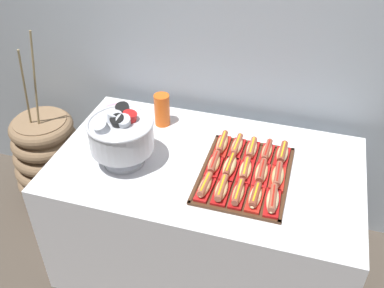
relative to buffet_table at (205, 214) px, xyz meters
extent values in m
plane|color=#4C4238|center=(0.00, 0.00, -0.39)|extent=(10.00, 10.00, 0.00)
cube|color=#9EA8B2|center=(0.00, 0.58, 0.91)|extent=(6.00, 0.10, 2.60)
cube|color=silver|center=(0.00, 0.00, 0.00)|extent=(1.49, 0.87, 0.70)
cylinder|color=black|center=(-0.62, -0.31, -0.37)|extent=(0.05, 0.05, 0.04)
cylinder|color=black|center=(-0.62, 0.31, -0.37)|extent=(0.05, 0.05, 0.04)
cylinder|color=black|center=(0.62, 0.31, -0.37)|extent=(0.05, 0.05, 0.04)
cylinder|color=#896B4C|center=(-1.12, 0.26, -0.08)|extent=(0.32, 0.32, 0.62)
torus|color=#896B4C|center=(-1.12, 0.26, -0.34)|extent=(0.44, 0.44, 0.09)
torus|color=#896B4C|center=(-1.12, 0.26, -0.24)|extent=(0.47, 0.47, 0.09)
torus|color=#896B4C|center=(-1.12, 0.26, -0.13)|extent=(0.46, 0.46, 0.09)
torus|color=#896B4C|center=(-1.12, 0.26, -0.03)|extent=(0.43, 0.43, 0.09)
torus|color=#896B4C|center=(-1.12, 0.26, 0.07)|extent=(0.41, 0.41, 0.09)
torus|color=#896B4C|center=(-1.12, 0.26, 0.17)|extent=(0.39, 0.39, 0.09)
cylinder|color=#937F56|center=(-1.07, 0.24, 0.52)|extent=(0.08, 0.04, 0.58)
cylinder|color=#937F56|center=(-1.12, 0.20, 0.48)|extent=(0.09, 0.05, 0.50)
cube|color=#472B19|center=(0.20, -0.04, 0.36)|extent=(0.41, 0.53, 0.01)
cube|color=#472B19|center=(0.20, -0.29, 0.36)|extent=(0.41, 0.02, 0.01)
cube|color=#472B19|center=(0.20, 0.21, 0.36)|extent=(0.41, 0.02, 0.01)
cube|color=#472B19|center=(0.00, -0.04, 0.36)|extent=(0.02, 0.53, 0.01)
cube|color=#472B19|center=(0.39, -0.04, 0.36)|extent=(0.02, 0.53, 0.01)
cube|color=red|center=(0.05, -0.21, 0.37)|extent=(0.06, 0.16, 0.02)
ellipsoid|color=#E0BC7F|center=(0.05, -0.21, 0.39)|extent=(0.05, 0.15, 0.04)
cylinder|color=#A8563D|center=(0.05, -0.21, 0.40)|extent=(0.04, 0.15, 0.03)
cylinder|color=yellow|center=(0.05, -0.21, 0.42)|extent=(0.01, 0.12, 0.01)
cube|color=#B21414|center=(0.12, -0.21, 0.37)|extent=(0.07, 0.16, 0.02)
ellipsoid|color=#E0BC7F|center=(0.12, -0.21, 0.39)|extent=(0.06, 0.15, 0.04)
cylinder|color=#A8563D|center=(0.12, -0.21, 0.40)|extent=(0.04, 0.15, 0.03)
cylinder|color=yellow|center=(0.12, -0.21, 0.42)|extent=(0.01, 0.13, 0.01)
cube|color=#B21414|center=(0.20, -0.20, 0.37)|extent=(0.06, 0.16, 0.02)
ellipsoid|color=tan|center=(0.20, -0.20, 0.39)|extent=(0.05, 0.15, 0.04)
cylinder|color=#9E4C38|center=(0.20, -0.20, 0.40)|extent=(0.03, 0.15, 0.03)
cylinder|color=yellow|center=(0.20, -0.20, 0.41)|extent=(0.01, 0.13, 0.01)
cube|color=red|center=(0.27, -0.20, 0.37)|extent=(0.07, 0.16, 0.02)
ellipsoid|color=beige|center=(0.27, -0.20, 0.39)|extent=(0.05, 0.15, 0.04)
cylinder|color=brown|center=(0.27, -0.20, 0.40)|extent=(0.04, 0.14, 0.03)
cylinder|color=yellow|center=(0.27, -0.20, 0.42)|extent=(0.01, 0.12, 0.01)
cube|color=#B21414|center=(0.35, -0.20, 0.37)|extent=(0.07, 0.18, 0.02)
ellipsoid|color=beige|center=(0.35, -0.20, 0.39)|extent=(0.06, 0.17, 0.04)
cylinder|color=#A8563D|center=(0.35, -0.20, 0.40)|extent=(0.04, 0.16, 0.03)
cylinder|color=red|center=(0.35, -0.20, 0.42)|extent=(0.02, 0.13, 0.01)
cube|color=#B21414|center=(0.05, -0.04, 0.37)|extent=(0.07, 0.16, 0.02)
ellipsoid|color=tan|center=(0.05, -0.04, 0.39)|extent=(0.05, 0.15, 0.04)
cylinder|color=#9E4C38|center=(0.05, -0.04, 0.40)|extent=(0.03, 0.15, 0.03)
cylinder|color=red|center=(0.05, -0.04, 0.42)|extent=(0.01, 0.13, 0.01)
cube|color=#B21414|center=(0.12, -0.04, 0.37)|extent=(0.07, 0.18, 0.02)
ellipsoid|color=#E0BC7F|center=(0.12, -0.04, 0.39)|extent=(0.06, 0.17, 0.04)
cylinder|color=brown|center=(0.12, -0.04, 0.41)|extent=(0.03, 0.16, 0.03)
cylinder|color=yellow|center=(0.12, -0.04, 0.42)|extent=(0.01, 0.14, 0.01)
cube|color=#B21414|center=(0.20, -0.04, 0.37)|extent=(0.07, 0.16, 0.02)
ellipsoid|color=#E0BC7F|center=(0.20, -0.04, 0.39)|extent=(0.06, 0.15, 0.04)
cylinder|color=#A8563D|center=(0.20, -0.04, 0.40)|extent=(0.04, 0.14, 0.03)
cylinder|color=yellow|center=(0.20, -0.04, 0.41)|extent=(0.01, 0.12, 0.01)
cube|color=red|center=(0.27, -0.04, 0.37)|extent=(0.07, 0.18, 0.02)
ellipsoid|color=#E0BC7F|center=(0.27, -0.04, 0.39)|extent=(0.06, 0.16, 0.04)
cylinder|color=#9E4C38|center=(0.27, -0.04, 0.40)|extent=(0.04, 0.15, 0.03)
cylinder|color=red|center=(0.27, -0.04, 0.42)|extent=(0.01, 0.13, 0.01)
cube|color=red|center=(0.35, -0.04, 0.37)|extent=(0.07, 0.17, 0.02)
ellipsoid|color=tan|center=(0.35, -0.04, 0.39)|extent=(0.06, 0.16, 0.04)
cylinder|color=#9E4C38|center=(0.35, -0.04, 0.40)|extent=(0.04, 0.16, 0.03)
cylinder|color=red|center=(0.35, -0.04, 0.42)|extent=(0.01, 0.13, 0.01)
cube|color=red|center=(0.05, 0.12, 0.37)|extent=(0.07, 0.18, 0.02)
ellipsoid|color=tan|center=(0.05, 0.12, 0.39)|extent=(0.06, 0.17, 0.04)
cylinder|color=#9E4C38|center=(0.05, 0.12, 0.40)|extent=(0.04, 0.16, 0.03)
cylinder|color=yellow|center=(0.05, 0.12, 0.42)|extent=(0.01, 0.14, 0.01)
cube|color=red|center=(0.12, 0.12, 0.37)|extent=(0.06, 0.18, 0.02)
ellipsoid|color=beige|center=(0.12, 0.12, 0.39)|extent=(0.05, 0.16, 0.04)
cylinder|color=#A8563D|center=(0.12, 0.12, 0.40)|extent=(0.03, 0.16, 0.03)
cylinder|color=yellow|center=(0.12, 0.12, 0.42)|extent=(0.01, 0.13, 0.01)
cube|color=#B21414|center=(0.20, 0.13, 0.37)|extent=(0.06, 0.17, 0.02)
ellipsoid|color=beige|center=(0.20, 0.13, 0.39)|extent=(0.05, 0.16, 0.04)
cylinder|color=#A8563D|center=(0.20, 0.13, 0.40)|extent=(0.03, 0.15, 0.03)
cylinder|color=yellow|center=(0.20, 0.13, 0.41)|extent=(0.01, 0.12, 0.01)
cube|color=red|center=(0.27, 0.13, 0.37)|extent=(0.06, 0.17, 0.02)
ellipsoid|color=#E0BC7F|center=(0.27, 0.13, 0.39)|extent=(0.05, 0.15, 0.04)
cylinder|color=#9E4C38|center=(0.27, 0.13, 0.40)|extent=(0.03, 0.15, 0.03)
cylinder|color=red|center=(0.27, 0.13, 0.42)|extent=(0.01, 0.13, 0.01)
cube|color=#B21414|center=(0.35, 0.13, 0.37)|extent=(0.07, 0.16, 0.02)
ellipsoid|color=#E0BC7F|center=(0.35, 0.13, 0.39)|extent=(0.06, 0.15, 0.04)
cylinder|color=brown|center=(0.35, 0.13, 0.41)|extent=(0.04, 0.15, 0.03)
cylinder|color=yellow|center=(0.35, 0.13, 0.42)|extent=(0.01, 0.12, 0.01)
cylinder|color=silver|center=(-0.39, -0.11, 0.36)|extent=(0.20, 0.20, 0.02)
cone|color=silver|center=(-0.39, -0.11, 0.40)|extent=(0.07, 0.07, 0.07)
cylinder|color=silver|center=(-0.39, -0.11, 0.51)|extent=(0.30, 0.30, 0.14)
torus|color=silver|center=(-0.39, -0.11, 0.58)|extent=(0.31, 0.31, 0.02)
cylinder|color=#B7BCC6|center=(-0.37, -0.10, 0.56)|extent=(0.11, 0.12, 0.14)
cylinder|color=red|center=(-0.36, -0.07, 0.56)|extent=(0.11, 0.10, 0.14)
cylinder|color=black|center=(-0.41, -0.01, 0.56)|extent=(0.08, 0.10, 0.14)
cylinder|color=#B7BCC6|center=(-0.42, -0.09, 0.56)|extent=(0.10, 0.09, 0.13)
cylinder|color=#B7BCC6|center=(-0.43, -0.17, 0.56)|extent=(0.09, 0.10, 0.15)
cylinder|color=black|center=(-0.39, -0.11, 0.56)|extent=(0.10, 0.12, 0.14)
cylinder|color=#EA5B19|center=(-0.32, 0.26, 0.40)|extent=(0.08, 0.08, 0.10)
cylinder|color=#EA5B19|center=(-0.32, 0.26, 0.42)|extent=(0.08, 0.08, 0.10)
cylinder|color=#EA5B19|center=(-0.32, 0.26, 0.44)|extent=(0.08, 0.08, 0.10)
cylinder|color=#EA5B19|center=(-0.32, 0.26, 0.46)|extent=(0.08, 0.08, 0.10)
cylinder|color=#EA5B19|center=(-0.32, 0.26, 0.48)|extent=(0.08, 0.08, 0.10)
torus|color=pink|center=(-0.61, 0.28, 0.37)|extent=(0.14, 0.14, 0.04)
camera|label=1|loc=(0.41, -1.60, 1.70)|focal=41.03mm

